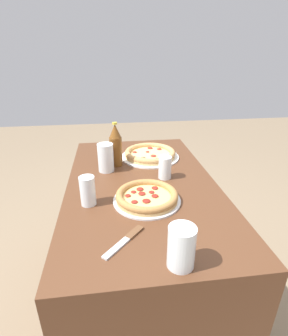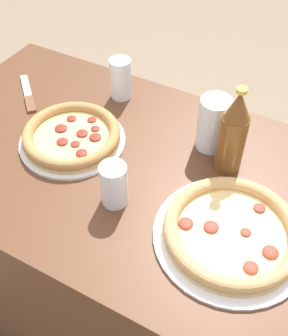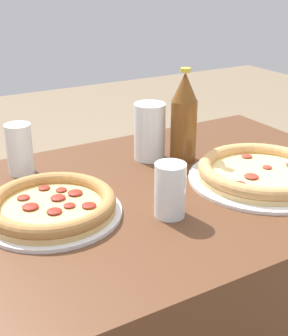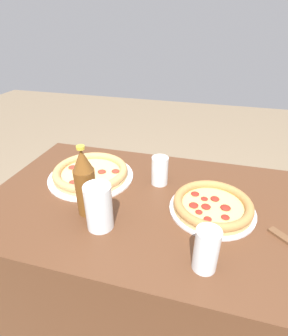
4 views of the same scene
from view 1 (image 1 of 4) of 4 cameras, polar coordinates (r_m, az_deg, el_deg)
ground_plane at (r=1.75m, az=-0.43°, el=-25.50°), size 8.00×8.00×0.00m
table at (r=1.48m, az=-0.48°, el=-16.05°), size 1.23×0.70×0.75m
pizza_margherita at (r=1.10m, az=0.75°, el=-6.27°), size 0.28×0.28×0.04m
pizza_veggie at (r=1.54m, az=1.32°, el=3.07°), size 0.34×0.34×0.05m
glass_lemonade at (r=1.28m, az=4.58°, el=-0.00°), size 0.06×0.06×0.11m
glass_red_wine at (r=1.37m, az=-8.31°, el=1.92°), size 0.08×0.08×0.15m
glass_iced_tea at (r=1.09m, az=-12.12°, el=-5.19°), size 0.06×0.06×0.12m
glass_cola at (r=0.79m, az=8.12°, el=-16.95°), size 0.08×0.08×0.13m
beer_bottle at (r=1.41m, az=-6.18°, el=4.88°), size 0.07×0.07×0.24m
knife at (r=0.91m, az=-4.00°, el=-15.35°), size 0.16×0.15×0.01m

